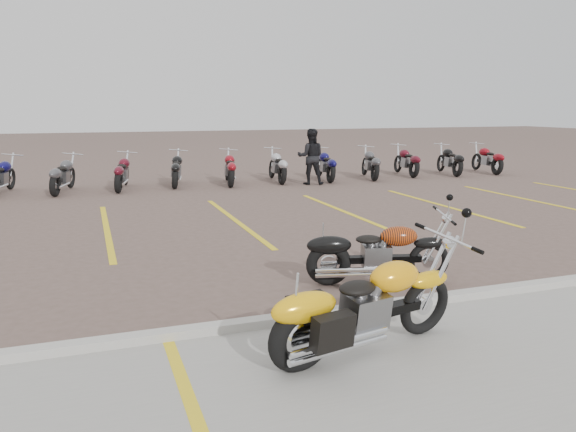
{
  "coord_description": "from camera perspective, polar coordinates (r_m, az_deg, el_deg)",
  "views": [
    {
      "loc": [
        -2.98,
        -7.73,
        2.46
      ],
      "look_at": [
        -0.03,
        0.5,
        0.75
      ],
      "focal_mm": 35.0,
      "sensor_mm": 36.0,
      "label": 1
    }
  ],
  "objects": [
    {
      "name": "ground",
      "position": [
        8.64,
        1.34,
        -5.47
      ],
      "size": [
        100.0,
        100.0,
        0.0
      ],
      "primitive_type": "plane",
      "color": "brown",
      "rests_on": "ground"
    },
    {
      "name": "concrete_apron",
      "position": [
        5.04,
        21.16,
        -18.92
      ],
      "size": [
        60.0,
        5.0,
        0.01
      ],
      "primitive_type": "cube",
      "color": "#9E9B93",
      "rests_on": "ground"
    },
    {
      "name": "curb",
      "position": [
        6.89,
        7.4,
        -9.41
      ],
      "size": [
        60.0,
        0.18,
        0.12
      ],
      "primitive_type": "cube",
      "color": "#ADAAA3",
      "rests_on": "ground"
    },
    {
      "name": "parking_stripes",
      "position": [
        12.35,
        -5.34,
        -0.45
      ],
      "size": [
        38.0,
        5.5,
        0.01
      ],
      "primitive_type": null,
      "color": "yellow",
      "rests_on": "ground"
    },
    {
      "name": "yellow_cruiser",
      "position": [
        5.73,
        7.36,
        -9.39
      ],
      "size": [
        2.25,
        0.63,
        0.94
      ],
      "rotation": [
        0.13,
        0.0,
        0.22
      ],
      "color": "black",
      "rests_on": "ground"
    },
    {
      "name": "flame_cruiser",
      "position": [
        7.95,
        8.79,
        -3.95
      ],
      "size": [
        2.0,
        0.64,
        0.84
      ],
      "rotation": [
        0.1,
        0.0,
        -0.25
      ],
      "color": "black",
      "rests_on": "ground"
    },
    {
      "name": "person_b",
      "position": [
        17.97,
        2.33,
        6.04
      ],
      "size": [
        1.04,
        0.93,
        1.77
      ],
      "primitive_type": "imported",
      "rotation": [
        0.0,
        0.0,
        2.78
      ],
      "color": "black",
      "rests_on": "ground"
    },
    {
      "name": "bg_bike_row",
      "position": [
        17.95,
        -8.68,
        4.84
      ],
      "size": [
        22.45,
        2.08,
        1.1
      ],
      "color": "black",
      "rests_on": "ground"
    }
  ]
}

